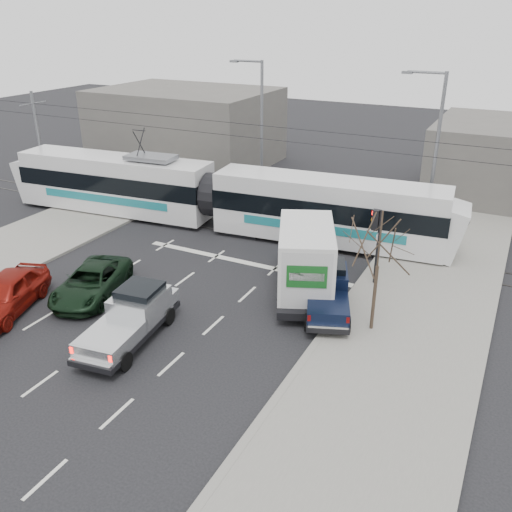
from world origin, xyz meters
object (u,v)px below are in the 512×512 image
at_px(tram, 213,196).
at_px(box_truck, 305,258).
at_px(red_car, 6,294).
at_px(bare_tree, 380,245).
at_px(silver_pickup, 133,316).
at_px(traffic_signal, 376,231).
at_px(green_car, 91,282).
at_px(street_lamp_far, 259,123).
at_px(street_lamp_near, 433,147).
at_px(navy_pickup, 327,290).

distance_m(tram, box_truck, 9.55).
bearing_deg(red_car, bare_tree, 1.86).
distance_m(silver_pickup, red_car, 6.19).
distance_m(bare_tree, traffic_signal, 4.28).
bearing_deg(green_car, street_lamp_far, 71.76).
bearing_deg(silver_pickup, box_truck, 47.97).
relative_size(bare_tree, street_lamp_far, 0.56).
bearing_deg(street_lamp_far, bare_tree, -48.88).
bearing_deg(silver_pickup, street_lamp_far, 93.64).
bearing_deg(tram, traffic_signal, -22.60).
height_order(traffic_signal, street_lamp_far, street_lamp_far).
bearing_deg(traffic_signal, street_lamp_far, 138.28).
bearing_deg(bare_tree, box_truck, 152.13).
bearing_deg(green_car, tram, 70.30).
bearing_deg(street_lamp_near, tram, -159.43).
xyz_separation_m(tram, red_car, (-2.73, -12.65, -1.09)).
relative_size(bare_tree, box_truck, 0.70).
distance_m(street_lamp_near, street_lamp_far, 11.67).
bearing_deg(street_lamp_far, red_car, -97.83).
distance_m(street_lamp_near, green_car, 19.03).
height_order(traffic_signal, silver_pickup, traffic_signal).
distance_m(street_lamp_far, box_truck, 14.51).
distance_m(street_lamp_near, tram, 12.56).
xyz_separation_m(street_lamp_near, green_car, (-11.82, -14.24, -4.43)).
xyz_separation_m(traffic_signal, navy_pickup, (-1.08, -3.16, -1.78)).
relative_size(bare_tree, traffic_signal, 1.39).
bearing_deg(street_lamp_near, bare_tree, -88.58).
bearing_deg(traffic_signal, red_car, -144.61).
relative_size(street_lamp_near, silver_pickup, 1.65).
bearing_deg(green_car, silver_pickup, -43.23).
bearing_deg(box_truck, bare_tree, -50.61).
xyz_separation_m(silver_pickup, green_car, (-3.86, 1.89, -0.26)).
distance_m(navy_pickup, red_car, 13.69).
bearing_deg(green_car, street_lamp_near, 33.20).
xyz_separation_m(bare_tree, tram, (-11.65, 7.23, -1.88)).
height_order(navy_pickup, red_car, navy_pickup).
xyz_separation_m(tram, green_car, (-0.45, -9.98, -1.23)).
bearing_deg(box_truck, green_car, -173.54).
height_order(tram, red_car, tram).
xyz_separation_m(navy_pickup, green_car, (-9.90, -3.58, -0.28)).
bearing_deg(box_truck, navy_pickup, -59.69).
xyz_separation_m(street_lamp_near, navy_pickup, (-1.92, -10.67, -4.15)).
bearing_deg(red_car, street_lamp_far, 63.39).
bearing_deg(traffic_signal, tram, 162.90).
distance_m(bare_tree, street_lamp_near, 11.58).
height_order(bare_tree, street_lamp_near, street_lamp_near).
distance_m(traffic_signal, street_lamp_far, 14.47).
relative_size(tram, red_car, 5.48).
xyz_separation_m(silver_pickup, box_truck, (4.55, 6.59, 0.72)).
relative_size(traffic_signal, green_car, 0.73).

